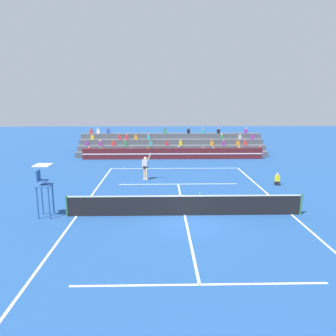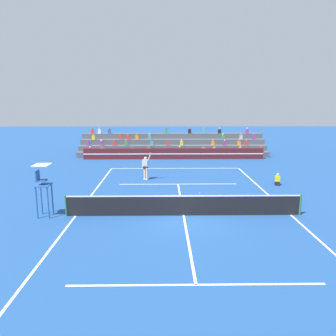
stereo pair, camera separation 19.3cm
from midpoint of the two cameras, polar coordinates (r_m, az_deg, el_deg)
The scene contains 9 objects.
ground_plane at distance 16.88m, azimuth 2.60°, elevation -8.25°, with size 120.00×120.00×0.00m, color navy.
court_lines at distance 16.88m, azimuth 2.60°, elevation -8.24°, with size 11.10×23.90×0.01m.
tennis_net at distance 16.70m, azimuth 2.62°, elevation -6.49°, with size 12.00×0.10×1.10m.
sponsor_banner_wall at distance 32.79m, azimuth 0.66°, elevation 2.51°, with size 18.00×0.26×1.10m.
bleacher_stand at distance 35.88m, azimuth 0.48°, elevation 3.75°, with size 19.90×3.80×2.83m.
umpire_chair at distance 17.38m, azimuth -21.20°, elevation -2.55°, with size 0.76×0.84×2.67m.
ball_kid_courtside at distance 23.89m, azimuth 18.26°, elevation -2.06°, with size 0.30×0.36×0.84m.
tennis_player at distance 24.18m, azimuth -4.13°, elevation 0.26°, with size 0.94×0.52×2.49m.
tennis_ball at distance 20.75m, azimuth 5.34°, elevation -4.38°, with size 0.07×0.07×0.07m, color #C6DB33.
Camera 1 is at (-1.22, -15.84, 5.72)m, focal length 35.00 mm.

